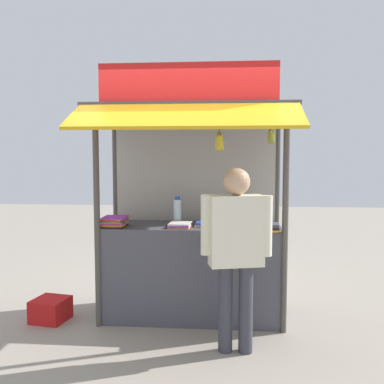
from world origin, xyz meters
TOP-DOWN VIEW (x-y plane):
  - ground_plane at (0.00, 0.00)m, footprint 20.00×20.00m
  - stall_counter at (0.00, 0.00)m, footprint 1.83×0.62m
  - stall_structure at (0.00, 0.08)m, footprint 2.03×1.45m
  - water_bottle_front_left at (0.58, 0.24)m, footprint 0.08×0.08m
  - water_bottle_center at (-0.16, 0.07)m, footprint 0.08×0.08m
  - water_bottle_right at (0.71, 0.14)m, footprint 0.06×0.06m
  - water_bottle_front_right at (0.41, 0.14)m, footprint 0.07×0.07m
  - magazine_stack_rear_center at (0.76, -0.24)m, footprint 0.23×0.27m
  - magazine_stack_back_right at (-0.79, -0.14)m, footprint 0.27×0.30m
  - magazine_stack_left at (-0.12, -0.13)m, footprint 0.23×0.26m
  - magazine_stack_far_left at (0.13, 0.01)m, footprint 0.20×0.28m
  - banana_bunch_inner_left at (0.29, -0.41)m, footprint 0.10×0.10m
  - banana_bunch_rightmost at (0.76, -0.41)m, footprint 0.08×0.08m
  - vendor_person at (0.44, -0.76)m, footprint 0.61×0.30m
  - plastic_crate at (-1.46, -0.21)m, footprint 0.39×0.39m

SIDE VIEW (x-z plane):
  - ground_plane at x=0.00m, z-range 0.00..0.00m
  - plastic_crate at x=-1.46m, z-range 0.00..0.23m
  - stall_counter at x=0.00m, z-range 0.00..0.99m
  - vendor_person at x=0.44m, z-range 0.16..1.77m
  - magazine_stack_rear_center at x=0.76m, z-range 0.99..1.02m
  - magazine_stack_far_left at x=0.13m, z-range 0.99..1.03m
  - magazine_stack_left at x=-0.12m, z-range 0.99..1.03m
  - magazine_stack_back_right at x=-0.79m, z-range 0.99..1.09m
  - water_bottle_right at x=0.71m, z-range 0.98..1.20m
  - water_bottle_front_right at x=0.41m, z-range 0.98..1.23m
  - water_bottle_center at x=-0.16m, z-range 0.98..1.27m
  - water_bottle_front_left at x=0.58m, z-range 0.98..1.28m
  - stall_structure at x=0.00m, z-range 0.25..2.81m
  - banana_bunch_inner_left at x=0.29m, z-range 1.68..1.99m
  - banana_bunch_rightmost at x=0.76m, z-range 1.76..2.01m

